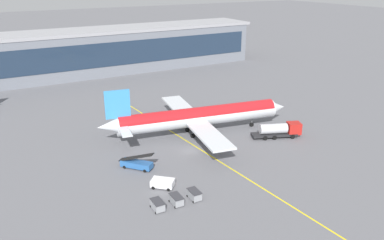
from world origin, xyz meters
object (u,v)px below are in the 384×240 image
at_px(pushback_tug, 163,183).
at_px(belt_loader, 137,163).
at_px(main_airliner, 198,117).
at_px(baggage_cart_1, 176,200).
at_px(fuel_tanker, 280,130).
at_px(baggage_cart_0, 157,205).
at_px(baggage_cart_2, 194,194).

bearing_deg(pushback_tug, belt_loader, 98.59).
bearing_deg(main_airliner, baggage_cart_1, -127.25).
distance_m(fuel_tanker, pushback_tug, 32.30).
bearing_deg(belt_loader, pushback_tug, -81.41).
distance_m(baggage_cart_0, baggage_cart_2, 6.40).
bearing_deg(baggage_cart_2, baggage_cart_1, 178.41).
distance_m(main_airliner, belt_loader, 20.52).
bearing_deg(fuel_tanker, belt_loader, 176.82).
bearing_deg(baggage_cart_0, fuel_tanker, 19.29).
bearing_deg(baggage_cart_0, baggage_cart_1, -1.59).
relative_size(fuel_tanker, baggage_cart_1, 4.06).
xyz_separation_m(belt_loader, baggage_cart_1, (0.87, -14.23, -0.21)).
relative_size(pushback_tug, belt_loader, 0.71).
distance_m(main_airliner, baggage_cart_1, 29.02).
relative_size(pushback_tug, baggage_cart_0, 1.62).
relative_size(belt_loader, baggage_cart_1, 2.28).
relative_size(baggage_cart_0, baggage_cart_2, 1.00).
xyz_separation_m(main_airliner, baggage_cart_1, (-17.45, -22.94, -3.34)).
height_order(fuel_tanker, pushback_tug, fuel_tanker).
height_order(fuel_tanker, belt_loader, belt_loader).
xyz_separation_m(main_airliner, fuel_tanker, (14.55, -10.54, -2.38)).
height_order(main_airliner, belt_loader, main_airliner).
distance_m(main_airliner, pushback_tug, 24.48).
distance_m(belt_loader, baggage_cart_0, 14.34).
distance_m(pushback_tug, baggage_cart_1, 5.66).
distance_m(baggage_cart_0, baggage_cart_1, 3.20).
bearing_deg(belt_loader, baggage_cart_1, -86.52).
bearing_deg(baggage_cart_1, belt_loader, 93.48).
height_order(baggage_cart_0, baggage_cart_2, same).
bearing_deg(main_airliner, baggage_cart_0, -132.09).
height_order(main_airliner, baggage_cart_0, main_airliner).
bearing_deg(belt_loader, fuel_tanker, -3.18).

